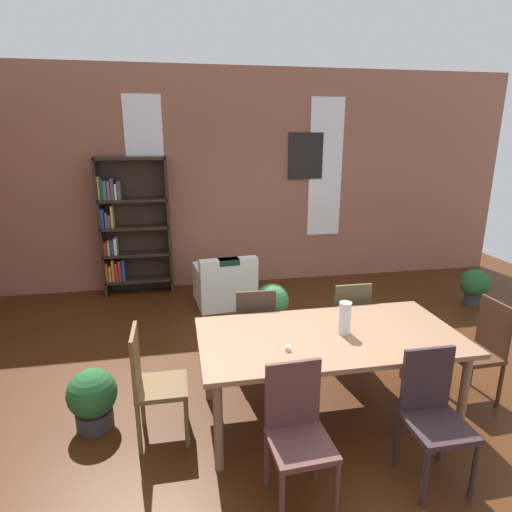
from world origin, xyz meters
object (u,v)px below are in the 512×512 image
Objects in this scene: bookshelf_tall at (130,227)px; potted_plant_corner at (92,398)px; dining_chair_head_left at (152,381)px; dining_table at (329,342)px; dining_chair_head_right at (480,347)px; armchair_white at (225,285)px; dining_chair_near_left at (298,430)px; potted_plant_by_shelf at (272,304)px; dining_chair_far_left at (254,328)px; vase_on_table at (345,318)px; potted_plant_window at (475,285)px; dining_chair_far_right at (347,321)px; dining_chair_near_right at (433,412)px.

potted_plant_corner is at bearing -91.16° from bookshelf_tall.
dining_table is at bearing -0.02° from dining_chair_head_left.
dining_chair_head_left and dining_chair_head_right have the same top height.
dining_table is 2.46× the size of armchair_white.
bookshelf_tall is at bearing 97.23° from dining_chair_head_left.
dining_chair_near_left reaches higher than potted_plant_corner.
dining_chair_near_left is 2.59m from potted_plant_by_shelf.
dining_chair_far_left is at bearing -112.21° from potted_plant_by_shelf.
vase_on_table is at bearing -59.74° from bookshelf_tall.
armchair_white is 1.67× the size of potted_plant_window.
potted_plant_by_shelf is (-0.57, 1.01, -0.17)m from dining_chair_far_right.
potted_plant_window is (1.51, 2.03, -0.22)m from dining_chair_head_right.
vase_on_table is 0.29× the size of dining_chair_head_left.
dining_chair_head_left is (-1.58, 0.00, -0.40)m from vase_on_table.
vase_on_table is 0.31× the size of armchair_white.
bookshelf_tall is at bearing 88.84° from potted_plant_corner.
dining_chair_far_left is at bearing -62.45° from bookshelf_tall.
vase_on_table reaches higher than dining_table.
dining_chair_far_left is 1.99m from armchair_white.
dining_table is 3.96m from bookshelf_tall.
dining_chair_near_right is (1.94, -0.77, 0.00)m from dining_chair_head_left.
dining_chair_near_right is 1.83m from dining_chair_far_left.
dining_chair_head_left is at bearing -179.97° from dining_chair_head_right.
bookshelf_tall reaches higher than armchair_white.
bookshelf_tall is 2.57m from potted_plant_by_shelf.
dining_chair_head_right reaches higher than dining_table.
vase_on_table is 0.29× the size of dining_chair_near_right.
dining_chair_head_left is 1.82× the size of potted_plant_corner.
dining_chair_far_left is 0.46× the size of bookshelf_tall.
dining_table is 2.02m from potted_plant_corner.
dining_chair_head_left and dining_chair_far_left have the same top height.
dining_chair_near_left is at bearing -88.87° from armchair_white.
dining_chair_far_right is (0.00, 1.54, 0.00)m from dining_chair_near_right.
dining_chair_head_left is 2.91m from dining_chair_head_right.
dining_chair_near_left is 4.50m from bookshelf_tall.
potted_plant_window is (4.92, 1.81, 0.02)m from potted_plant_corner.
potted_plant_window is (3.52, -0.71, 0.02)m from armchair_white.
dining_chair_head_left and dining_chair_near_left have the same top height.
potted_plant_by_shelf is at bearing 119.22° from dining_chair_far_right.
dining_chair_head_right is (1.33, 0.00, -0.40)m from vase_on_table.
vase_on_table is (0.13, -0.00, 0.21)m from dining_table.
dining_chair_far_right is 1.17m from potted_plant_by_shelf.
potted_plant_window is (2.84, 2.03, -0.62)m from vase_on_table.
armchair_white is (1.33, -0.72, -0.76)m from bookshelf_tall.
potted_plant_corner is at bearing 145.96° from dining_chair_near_left.
dining_chair_near_right is 1.60× the size of potted_plant_by_shelf.
potted_plant_window is (4.86, -1.43, -0.75)m from bookshelf_tall.
dining_chair_far_left is 3.08m from bookshelf_tall.
potted_plant_by_shelf is (-0.56, 2.56, -0.17)m from dining_chair_near_right.
dining_chair_far_right is (0.98, 1.54, 0.00)m from dining_chair_near_left.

